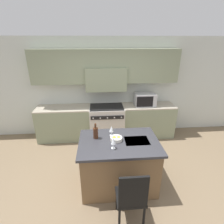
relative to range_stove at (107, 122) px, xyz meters
name	(u,v)px	position (x,y,z in m)	size (l,w,h in m)	color
ground_plane	(112,186)	(0.00, -1.89, -0.46)	(10.00, 10.00, 0.00)	#7A664C
back_cabinetry	(106,80)	(0.00, 0.27, 1.14)	(10.00, 0.46, 2.70)	silver
back_counter	(107,122)	(0.00, 0.02, 0.00)	(3.78, 0.62, 0.92)	gray
range_stove	(107,122)	(0.00, 0.00, 0.00)	(0.94, 0.70, 0.92)	beige
microwave	(145,99)	(1.05, 0.02, 0.63)	(0.56, 0.39, 0.34)	#B7B7BC
kitchen_island	(119,163)	(0.12, -1.81, 0.01)	(1.42, 0.98, 0.94)	brown
island_chair	(131,197)	(0.21, -2.65, 0.09)	(0.42, 0.40, 0.99)	black
wine_bottle	(96,133)	(-0.28, -1.66, 0.59)	(0.09, 0.09, 0.29)	#422314
wine_glass_near	(113,141)	(0.01, -2.02, 0.62)	(0.08, 0.08, 0.20)	white
wine_glass_far	(111,129)	(0.01, -1.60, 0.62)	(0.08, 0.08, 0.20)	white
fruit_bowl	(116,139)	(0.08, -1.77, 0.52)	(0.21, 0.21, 0.09)	silver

